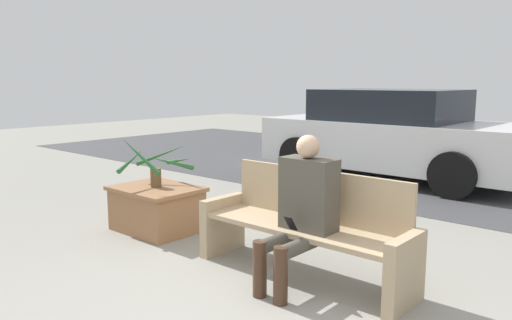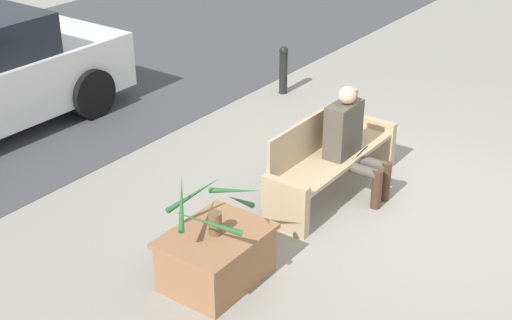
# 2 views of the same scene
# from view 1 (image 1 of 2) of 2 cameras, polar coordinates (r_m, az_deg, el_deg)

# --- Properties ---
(ground_plane) EXTENTS (30.00, 30.00, 0.00)m
(ground_plane) POSITION_cam_1_polar(r_m,az_deg,el_deg) (3.48, 0.13, -17.82)
(ground_plane) COLOR gray
(bench) EXTENTS (1.87, 0.50, 0.85)m
(bench) POSITION_cam_1_polar(r_m,az_deg,el_deg) (4.10, 5.68, -7.58)
(bench) COLOR tan
(bench) RESTS_ON ground_plane
(person_seated) EXTENTS (0.43, 0.63, 1.17)m
(person_seated) POSITION_cam_1_polar(r_m,az_deg,el_deg) (3.84, 5.27, -5.24)
(person_seated) COLOR #4C473D
(person_seated) RESTS_ON ground_plane
(planter_box) EXTENTS (0.90, 0.70, 0.47)m
(planter_box) POSITION_cam_1_polar(r_m,az_deg,el_deg) (5.40, -11.27, -5.29)
(planter_box) COLOR #936642
(planter_box) RESTS_ON ground_plane
(potted_plant) EXTENTS (0.74, 0.79, 0.55)m
(potted_plant) POSITION_cam_1_polar(r_m,az_deg,el_deg) (5.32, -11.30, -0.42)
(potted_plant) COLOR brown
(potted_plant) RESTS_ON planter_box
(parked_car) EXTENTS (4.17, 1.98, 1.44)m
(parked_car) POSITION_cam_1_polar(r_m,az_deg,el_deg) (8.45, 15.40, 2.84)
(parked_car) COLOR silver
(parked_car) RESTS_ON ground_plane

